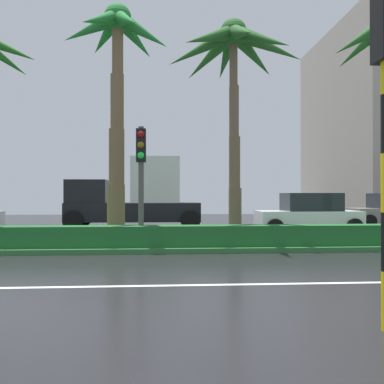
# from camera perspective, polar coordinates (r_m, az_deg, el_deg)

# --- Properties ---
(ground_plane) EXTENTS (90.00, 42.00, 0.10)m
(ground_plane) POSITION_cam_1_polar(r_m,az_deg,el_deg) (15.26, -19.23, -6.73)
(ground_plane) COLOR black
(median_strip) EXTENTS (85.50, 4.00, 0.15)m
(median_strip) POSITION_cam_1_polar(r_m,az_deg,el_deg) (14.29, -20.30, -6.66)
(median_strip) COLOR #2D6B33
(median_strip) RESTS_ON ground_plane
(median_hedge) EXTENTS (76.50, 0.70, 0.60)m
(median_hedge) POSITION_cam_1_polar(r_m,az_deg,el_deg) (12.92, -22.05, -5.65)
(median_hedge) COLOR #1E6028
(median_hedge) RESTS_ON median_strip
(palm_tree_centre) EXTENTS (3.74, 3.61, 7.87)m
(palm_tree_centre) POSITION_cam_1_polar(r_m,az_deg,el_deg) (14.85, -10.12, 17.07)
(palm_tree_centre) COLOR brown
(palm_tree_centre) RESTS_ON median_strip
(palm_tree_centre_right) EXTENTS (4.79, 4.89, 7.42)m
(palm_tree_centre_right) POSITION_cam_1_polar(r_m,az_deg,el_deg) (14.91, 5.66, 17.69)
(palm_tree_centre_right) COLOR brown
(palm_tree_centre_right) RESTS_ON median_strip
(traffic_signal_median_right) EXTENTS (0.28, 0.43, 3.48)m
(traffic_signal_median_right) POSITION_cam_1_polar(r_m,az_deg,el_deg) (12.36, -6.91, 3.82)
(traffic_signal_median_right) COLOR #4C4C47
(traffic_signal_median_right) RESTS_ON median_strip
(box_truck_lead) EXTENTS (6.40, 2.64, 3.46)m
(box_truck_lead) POSITION_cam_1_polar(r_m,az_deg,el_deg) (20.85, -7.65, -0.65)
(box_truck_lead) COLOR black
(box_truck_lead) RESTS_ON ground_plane
(car_in_traffic_second) EXTENTS (4.30, 2.02, 1.72)m
(car_in_traffic_second) POSITION_cam_1_polar(r_m,az_deg,el_deg) (18.70, 15.49, -2.88)
(car_in_traffic_second) COLOR white
(car_in_traffic_second) RESTS_ON ground_plane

